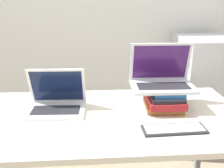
{
  "coord_description": "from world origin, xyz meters",
  "views": [
    {
      "loc": [
        -0.08,
        -0.9,
        1.32
      ],
      "look_at": [
        0.01,
        0.4,
        0.88
      ],
      "focal_mm": 42.0,
      "sensor_mm": 36.0,
      "label": 1
    }
  ],
  "objects_px": {
    "wireless_keyboard": "(174,129)",
    "mini_fridge": "(202,94)",
    "laptop_on_books": "(162,78)",
    "book_stack": "(164,98)",
    "laptop_left": "(57,102)"
  },
  "relations": [
    {
      "from": "laptop_left",
      "to": "mini_fridge",
      "type": "xyz_separation_m",
      "value": [
        1.17,
        0.71,
        -0.25
      ]
    },
    {
      "from": "book_stack",
      "to": "laptop_left",
      "type": "bearing_deg",
      "value": 179.41
    },
    {
      "from": "laptop_left",
      "to": "book_stack",
      "type": "xyz_separation_m",
      "value": [
        0.62,
        -0.01,
        0.01
      ]
    },
    {
      "from": "book_stack",
      "to": "wireless_keyboard",
      "type": "distance_m",
      "value": 0.28
    },
    {
      "from": "laptop_left",
      "to": "book_stack",
      "type": "relative_size",
      "value": 1.14
    },
    {
      "from": "laptop_on_books",
      "to": "mini_fridge",
      "type": "bearing_deg",
      "value": 50.43
    },
    {
      "from": "laptop_left",
      "to": "laptop_on_books",
      "type": "bearing_deg",
      "value": 2.66
    },
    {
      "from": "laptop_left",
      "to": "book_stack",
      "type": "bearing_deg",
      "value": -0.59
    },
    {
      "from": "laptop_on_books",
      "to": "wireless_keyboard",
      "type": "height_order",
      "value": "laptop_on_books"
    },
    {
      "from": "laptop_on_books",
      "to": "laptop_left",
      "type": "bearing_deg",
      "value": -177.34
    },
    {
      "from": "wireless_keyboard",
      "to": "book_stack",
      "type": "bearing_deg",
      "value": 86.04
    },
    {
      "from": "laptop_left",
      "to": "laptop_on_books",
      "type": "xyz_separation_m",
      "value": [
        0.61,
        0.03,
        0.12
      ]
    },
    {
      "from": "wireless_keyboard",
      "to": "mini_fridge",
      "type": "distance_m",
      "value": 1.17
    },
    {
      "from": "laptop_on_books",
      "to": "mini_fridge",
      "type": "relative_size",
      "value": 0.36
    },
    {
      "from": "laptop_on_books",
      "to": "wireless_keyboard",
      "type": "relative_size",
      "value": 1.15
    }
  ]
}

